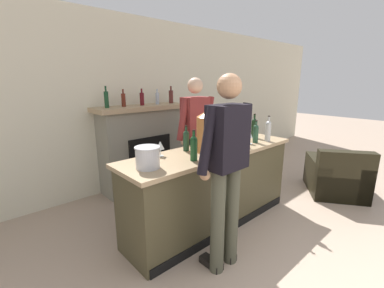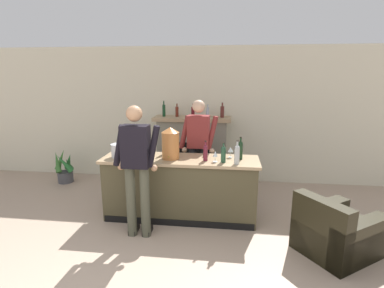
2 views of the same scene
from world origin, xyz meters
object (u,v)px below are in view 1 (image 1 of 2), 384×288
object	(u,v)px
wine_glass_back_row	(250,135)
wine_bottle_burgundy_dark	(254,127)
fireplace_stone	(143,146)
ice_bucket_steel	(148,157)
copper_dispenser	(208,131)
wine_bottle_cabernet_heavy	(240,135)
wine_bottle_port_short	(256,133)
wine_glass_front_left	(160,146)
wine_bottle_merlot_tall	(186,140)
armchair_black	(336,178)
wine_bottle_rose_blush	(194,147)
wine_bottle_chardonnay_pale	(268,130)
wine_glass_mid_counter	(243,130)
person_customer	(226,167)
person_bartender	(195,136)

from	to	relation	value
wine_glass_back_row	wine_bottle_burgundy_dark	bearing A→B (deg)	27.75
fireplace_stone	ice_bucket_steel	distance (m)	1.91
copper_dispenser	wine_bottle_cabernet_heavy	size ratio (longest dim) A/B	1.60
wine_bottle_port_short	wine_glass_front_left	distance (m)	1.32
copper_dispenser	wine_bottle_merlot_tall	distance (m)	0.28
wine_bottle_merlot_tall	armchair_black	bearing A→B (deg)	-20.74
wine_bottle_rose_blush	wine_glass_back_row	xyz separation A→B (m)	(1.00, 0.04, -0.03)
wine_bottle_chardonnay_pale	wine_glass_front_left	distance (m)	1.52
wine_bottle_chardonnay_pale	wine_glass_mid_counter	xyz separation A→B (m)	(-0.09, 0.34, -0.03)
ice_bucket_steel	copper_dispenser	bearing A→B (deg)	0.60
ice_bucket_steel	wine_glass_back_row	size ratio (longest dim) A/B	1.46
copper_dispenser	wine_bottle_chardonnay_pale	bearing A→B (deg)	-9.22
wine_bottle_merlot_tall	wine_glass_front_left	world-z (taller)	wine_bottle_merlot_tall
copper_dispenser	wine_bottle_chardonnay_pale	xyz separation A→B (m)	(0.98, -0.16, -0.09)
wine_bottle_port_short	wine_bottle_chardonnay_pale	distance (m)	0.20
armchair_black	wine_glass_mid_counter	size ratio (longest dim) A/B	7.32
person_customer	wine_bottle_burgundy_dark	bearing A→B (deg)	25.89
person_bartender	wine_bottle_port_short	distance (m)	0.82
fireplace_stone	person_bartender	size ratio (longest dim) A/B	0.94
fireplace_stone	ice_bucket_steel	size ratio (longest dim) A/B	7.10
armchair_black	wine_bottle_cabernet_heavy	bearing A→B (deg)	159.32
person_bartender	wine_glass_front_left	xyz separation A→B (m)	(-0.85, -0.37, 0.08)
armchair_black	wine_glass_back_row	size ratio (longest dim) A/B	7.18
wine_bottle_chardonnay_pale	wine_glass_mid_counter	size ratio (longest dim) A/B	2.14
wine_bottle_rose_blush	person_bartender	bearing A→B (deg)	46.31
person_customer	wine_bottle_cabernet_heavy	xyz separation A→B (m)	(0.88, 0.52, 0.09)
person_customer	wine_bottle_cabernet_heavy	size ratio (longest dim) A/B	6.08
armchair_black	person_bartender	xyz separation A→B (m)	(-1.85, 1.28, 0.74)
ice_bucket_steel	wine_bottle_burgundy_dark	size ratio (longest dim) A/B	0.70
ice_bucket_steel	wine_bottle_chardonnay_pale	bearing A→B (deg)	-4.82
wine_bottle_cabernet_heavy	wine_glass_mid_counter	distance (m)	0.43
wine_bottle_burgundy_dark	ice_bucket_steel	bearing A→B (deg)	-176.62
armchair_black	wine_glass_back_row	xyz separation A→B (m)	(-1.54, 0.59, 0.82)
person_customer	wine_bottle_port_short	world-z (taller)	person_customer
wine_bottle_port_short	wine_glass_mid_counter	distance (m)	0.29
wine_bottle_cabernet_heavy	wine_bottle_merlot_tall	bearing A→B (deg)	159.12
person_customer	wine_bottle_chardonnay_pale	world-z (taller)	person_customer
person_bartender	wine_glass_back_row	distance (m)	0.76
armchair_black	wine_bottle_rose_blush	bearing A→B (deg)	167.66
wine_bottle_merlot_tall	wine_bottle_port_short	world-z (taller)	same
fireplace_stone	person_bartender	distance (m)	1.09
wine_bottle_rose_blush	wine_glass_back_row	size ratio (longest dim) A/B	1.94
ice_bucket_steel	wine_bottle_port_short	size ratio (longest dim) A/B	0.80
wine_bottle_merlot_tall	wine_bottle_chardonnay_pale	bearing A→B (deg)	-18.09
wine_bottle_rose_blush	armchair_black	bearing A→B (deg)	-12.34
wine_bottle_rose_blush	wine_bottle_chardonnay_pale	distance (m)	1.31
wine_bottle_merlot_tall	person_bartender	bearing A→B (deg)	37.62
armchair_black	person_customer	xyz separation A→B (m)	(-2.56, 0.11, 0.75)
person_customer	wine_glass_back_row	xyz separation A→B (m)	(1.02, 0.48, 0.07)
copper_dispenser	wine_bottle_merlot_tall	world-z (taller)	copper_dispenser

